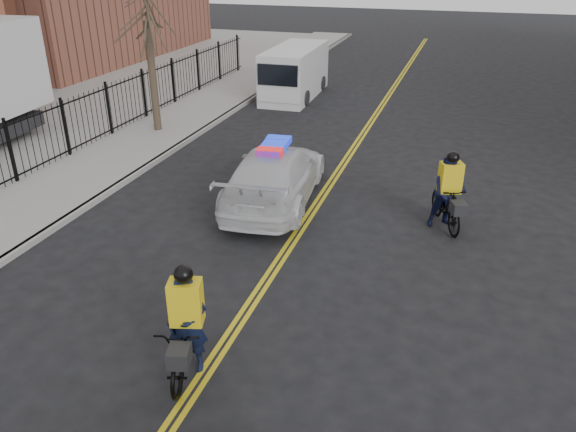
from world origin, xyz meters
The scene contains 11 objects.
ground centered at (0.00, 0.00, 0.00)m, with size 120.00×120.00×0.00m, color black.
center_line_left centered at (-0.08, 8.00, 0.01)m, with size 0.10×60.00×0.01m, color gold.
center_line_right centered at (0.08, 8.00, 0.01)m, with size 0.10×60.00×0.01m, color gold.
sidewalk centered at (-7.50, 8.00, 0.07)m, with size 3.00×60.00×0.15m, color gray.
curb centered at (-6.00, 8.00, 0.07)m, with size 0.20×60.00×0.15m, color gray.
iron_fence centered at (-9.00, 8.00, 1.00)m, with size 0.12×28.00×2.00m, color black, non-canonical shape.
street_tree centered at (-7.60, 10.00, 3.53)m, with size 3.20×3.20×4.80m.
police_cruiser centered at (-1.20, 5.31, 0.79)m, with size 2.70×5.58×1.73m.
cargo_van centered at (-4.30, 17.10, 1.12)m, with size 2.23×5.53×2.29m.
cyclist_near centered at (-0.28, -1.76, 0.71)m, with size 1.26×2.19×2.04m.
cyclist_far centered at (3.50, 5.16, 0.80)m, with size 1.32×2.07×2.04m.
Camera 1 is at (3.61, -8.47, 6.57)m, focal length 35.00 mm.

